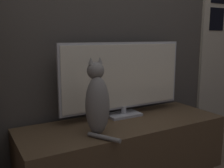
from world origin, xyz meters
The scene contains 4 objects.
wall_back centered at (0.00, 1.22, 1.30)m, with size 4.80×0.05×2.60m.
tv_stand centered at (0.00, 0.90, 0.21)m, with size 1.55×0.56×0.42m.
tv centered at (0.08, 1.05, 0.73)m, with size 1.07×0.16×0.59m.
cat centered at (-0.28, 0.79, 0.63)m, with size 0.17×0.30×0.50m.
Camera 1 is at (-1.00, -0.68, 1.05)m, focal length 42.00 mm.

